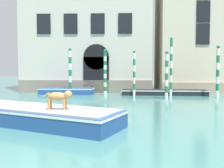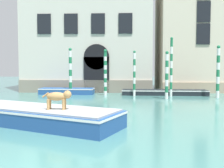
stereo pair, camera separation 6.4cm
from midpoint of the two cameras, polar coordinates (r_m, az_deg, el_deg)
The scene contains 11 objects.
palazzo_left at distance 27.39m, azimuth -4.98°, elevation 16.61°, with size 12.14×6.13×16.94m.
boat_foreground at distance 11.54m, azimuth -18.87°, elevation -6.06°, with size 8.75×5.44×0.70m.
dog_on_deck at distance 9.96m, azimuth -11.37°, elevation -2.73°, with size 1.11×0.34×0.74m.
boat_moored_near_palazzo at distance 22.79m, azimuth -9.67°, elevation -1.49°, with size 4.64×1.66×0.51m.
boat_moored_far at distance 22.20m, azimuth 11.39°, elevation -1.74°, with size 7.04×1.63×0.44m.
mooring_pole_0 at distance 20.96m, azimuth 4.97°, elevation 2.37°, with size 0.21×0.21×3.62m.
mooring_pole_1 at distance 22.10m, azimuth -8.96°, elevation 2.78°, with size 0.26×0.26×3.91m.
mooring_pole_2 at distance 21.23m, azimuth 22.17°, elevation 2.57°, with size 0.26×0.26×3.94m.
mooring_pole_3 at distance 21.48m, azimuth -1.37°, elevation 2.61°, with size 0.26×0.26×3.77m.
mooring_pole_4 at distance 19.32m, azimuth 11.93°, elevation 1.97°, with size 0.24×0.24×3.46m.
mooring_pole_5 at distance 21.11m, azimuth 12.87°, elevation 3.70°, with size 0.21×0.21×4.65m.
Camera 2 is at (2.88, -4.51, 2.27)m, focal length 42.00 mm.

